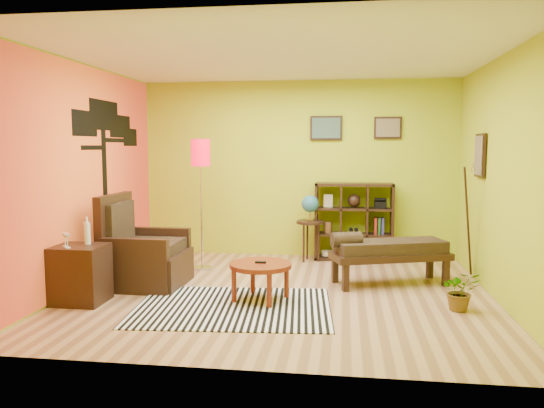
# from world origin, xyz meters

# --- Properties ---
(ground) EXTENTS (5.00, 5.00, 0.00)m
(ground) POSITION_xyz_m (0.00, 0.00, 0.00)
(ground) COLOR tan
(ground) RESTS_ON ground
(room_shell) EXTENTS (5.04, 4.54, 2.82)m
(room_shell) POSITION_xyz_m (-0.09, 0.01, 1.80)
(room_shell) COLOR #B0C51F
(room_shell) RESTS_ON ground
(zebra_rug) EXTENTS (2.26, 1.75, 0.01)m
(zebra_rug) POSITION_xyz_m (-0.45, -0.65, 0.01)
(zebra_rug) COLOR white
(zebra_rug) RESTS_ON ground
(coffee_table) EXTENTS (0.71, 0.71, 0.46)m
(coffee_table) POSITION_xyz_m (-0.19, -0.34, 0.38)
(coffee_table) COLOR maroon
(coffee_table) RESTS_ON ground
(armchair) EXTENTS (0.97, 0.98, 1.16)m
(armchair) POSITION_xyz_m (-1.81, 0.14, 0.35)
(armchair) COLOR black
(armchair) RESTS_ON ground
(side_cabinet) EXTENTS (0.56, 0.51, 0.97)m
(side_cabinet) POSITION_xyz_m (-2.20, -0.70, 0.33)
(side_cabinet) COLOR black
(side_cabinet) RESTS_ON ground
(floor_lamp) EXTENTS (0.28, 0.28, 1.87)m
(floor_lamp) POSITION_xyz_m (-1.28, 1.09, 1.51)
(floor_lamp) COLOR silver
(floor_lamp) RESTS_ON ground
(globe_table) EXTENTS (0.42, 0.42, 1.02)m
(globe_table) POSITION_xyz_m (0.23, 1.83, 0.77)
(globe_table) COLOR black
(globe_table) RESTS_ON ground
(cube_shelf) EXTENTS (1.20, 0.35, 1.20)m
(cube_shelf) POSITION_xyz_m (0.91, 2.03, 0.60)
(cube_shelf) COLOR black
(cube_shelf) RESTS_ON ground
(bench) EXTENTS (1.59, 0.98, 0.70)m
(bench) POSITION_xyz_m (1.30, 0.58, 0.45)
(bench) COLOR black
(bench) RESTS_ON ground
(potted_plant) EXTENTS (0.41, 0.45, 0.34)m
(potted_plant) POSITION_xyz_m (2.01, -0.42, 0.17)
(potted_plant) COLOR #26661E
(potted_plant) RESTS_ON ground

